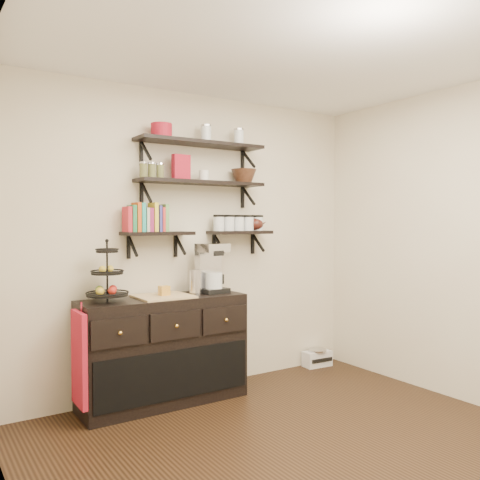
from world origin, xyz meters
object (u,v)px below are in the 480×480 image
(fruit_stand, at_px, (108,281))
(coffee_maker, at_px, (211,269))
(sideboard, at_px, (163,350))
(radio, at_px, (317,358))

(fruit_stand, relative_size, coffee_maker, 1.08)
(sideboard, height_order, fruit_stand, fruit_stand)
(coffee_maker, height_order, radio, coffee_maker)
(fruit_stand, bearing_deg, radio, 3.00)
(fruit_stand, height_order, coffee_maker, fruit_stand)
(sideboard, bearing_deg, radio, 3.88)
(fruit_stand, distance_m, radio, 2.51)
(radio, bearing_deg, fruit_stand, -173.13)
(fruit_stand, height_order, radio, fruit_stand)
(coffee_maker, bearing_deg, radio, -3.02)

